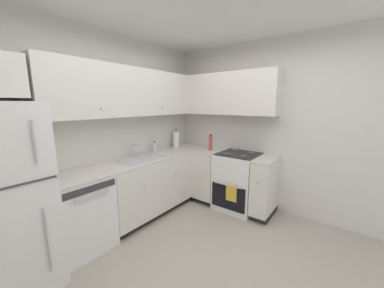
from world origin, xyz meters
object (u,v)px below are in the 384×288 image
paper_towel_roll (176,139)px  soap_bottle (155,147)px  oil_bottle (211,143)px  oven_range (238,181)px  dishwasher (80,214)px

paper_towel_roll → soap_bottle: bearing=177.8°
oil_bottle → oven_range: bearing=-87.9°
soap_bottle → oil_bottle: bearing=-45.7°
oven_range → paper_towel_roll: (-0.16, 1.17, 0.58)m
dishwasher → oven_range: 2.27m
soap_bottle → oven_range: bearing=-60.4°
soap_bottle → paper_towel_roll: size_ratio=0.52×
dishwasher → oil_bottle: (2.01, -0.49, 0.59)m
soap_bottle → oil_bottle: (0.66, -0.67, 0.05)m
dishwasher → paper_towel_roll: size_ratio=2.47×
dishwasher → oven_range: (2.03, -1.01, 0.02)m
paper_towel_roll → oven_range: bearing=-82.2°
oven_range → oil_bottle: 0.76m
dishwasher → soap_bottle: bearing=7.6°
dishwasher → paper_towel_roll: 1.97m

